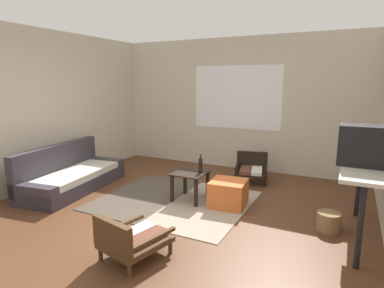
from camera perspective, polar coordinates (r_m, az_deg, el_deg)
The scene contains 14 objects.
ground_plane at distance 4.36m, azimuth -5.78°, elevation -13.52°, with size 7.80×7.80×0.00m, color #56331E.
far_wall_with_window at distance 6.76m, azimuth 8.13°, elevation 7.06°, with size 5.60×0.13×2.70m.
side_wall_left at distance 6.05m, azimuth -26.31°, elevation 5.56°, with size 0.12×6.60×2.70m, color beige.
area_rug at distance 5.02m, azimuth -3.15°, elevation -10.03°, with size 2.23×1.96×0.01m.
couch at distance 5.86m, azimuth -20.85°, elevation -5.40°, with size 1.04×2.03×0.75m.
coffee_table at distance 4.93m, azimuth -0.34°, elevation -6.26°, with size 0.48×0.50×0.45m.
armchair_by_window at distance 6.00m, azimuth 10.59°, elevation -4.26°, with size 0.69×0.69×0.52m.
armchair_striped_foreground at distance 3.46m, azimuth -10.98°, elevation -16.32°, with size 0.67×0.75×0.50m.
ottoman_orange at distance 4.78m, azimuth 6.50°, elevation -8.77°, with size 0.51×0.51×0.39m, color #D1662D.
console_shelf at distance 4.12m, azimuth 28.17°, elevation -4.56°, with size 0.45×1.53×0.90m.
crt_television at distance 4.00m, azimuth 28.56°, elevation -0.23°, with size 0.55×0.35×0.45m.
clay_vase at distance 4.44m, azimuth 28.34°, elevation -0.66°, with size 0.22×0.22×0.31m.
glass_bottle at distance 4.87m, azimuth 1.53°, elevation -3.77°, with size 0.06×0.06×0.28m.
wicker_basket at distance 4.40m, azimuth 23.25°, elevation -12.60°, with size 0.28×0.28×0.23m, color olive.
Camera 1 is at (2.16, -3.33, 1.81)m, focal length 29.84 mm.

